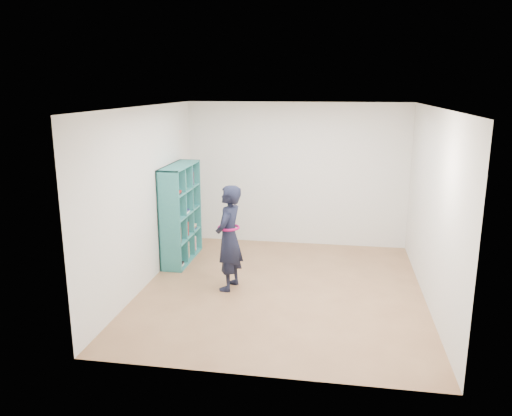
# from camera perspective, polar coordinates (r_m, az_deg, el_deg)

# --- Properties ---
(floor) EXTENTS (4.50, 4.50, 0.00)m
(floor) POSITION_cam_1_polar(r_m,az_deg,el_deg) (7.34, 2.94, -9.28)
(floor) COLOR brown
(floor) RESTS_ON ground
(ceiling) EXTENTS (4.50, 4.50, 0.00)m
(ceiling) POSITION_cam_1_polar(r_m,az_deg,el_deg) (6.76, 3.22, 11.44)
(ceiling) COLOR white
(ceiling) RESTS_ON wall_back
(wall_left) EXTENTS (0.02, 4.50, 2.60)m
(wall_left) POSITION_cam_1_polar(r_m,az_deg,el_deg) (7.42, -12.47, 1.21)
(wall_left) COLOR silver
(wall_left) RESTS_ON floor
(wall_right) EXTENTS (0.02, 4.50, 2.60)m
(wall_right) POSITION_cam_1_polar(r_m,az_deg,el_deg) (7.01, 19.54, 0.00)
(wall_right) COLOR silver
(wall_right) RESTS_ON floor
(wall_back) EXTENTS (4.00, 0.02, 2.60)m
(wall_back) POSITION_cam_1_polar(r_m,az_deg,el_deg) (9.13, 4.66, 3.82)
(wall_back) COLOR silver
(wall_back) RESTS_ON floor
(wall_front) EXTENTS (4.00, 0.02, 2.60)m
(wall_front) POSITION_cam_1_polar(r_m,az_deg,el_deg) (4.79, 0.04, -5.41)
(wall_front) COLOR silver
(wall_front) RESTS_ON floor
(bookshelf) EXTENTS (0.36, 1.22, 1.63)m
(bookshelf) POSITION_cam_1_polar(r_m,az_deg,el_deg) (8.40, -8.77, -0.79)
(bookshelf) COLOR #27707C
(bookshelf) RESTS_ON floor
(person) EXTENTS (0.45, 0.61, 1.53)m
(person) POSITION_cam_1_polar(r_m,az_deg,el_deg) (7.13, -3.12, -3.43)
(person) COLOR black
(person) RESTS_ON floor
(smartphone) EXTENTS (0.02, 0.10, 0.13)m
(smartphone) POSITION_cam_1_polar(r_m,az_deg,el_deg) (7.24, -3.82, -2.35)
(smartphone) COLOR silver
(smartphone) RESTS_ON person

